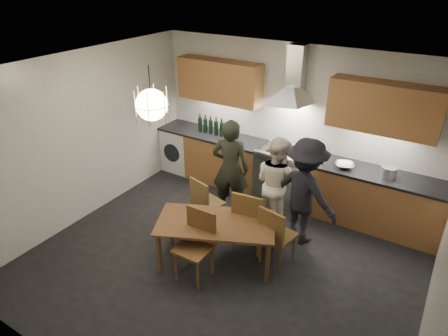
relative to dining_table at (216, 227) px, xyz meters
The scene contains 17 objects.
ground 0.59m from the dining_table, 40.08° to the left, with size 5.00×5.00×0.00m, color black.
room_shell 1.14m from the dining_table, 40.08° to the left, with size 5.02×4.52×2.61m.
counter_run 2.02m from the dining_table, 87.05° to the left, with size 5.00×0.62×0.90m.
range_stove 2.02m from the dining_table, 87.72° to the left, with size 0.90×0.60×0.92m.
wall_fixtures 2.50m from the dining_table, 87.85° to the left, with size 4.30×0.54×1.10m.
pendant_lamp 1.78m from the dining_table, behind, with size 0.43×0.43×0.70m.
dining_table is the anchor object (origin of this frame).
chair_back_left 0.81m from the dining_table, 135.42° to the left, with size 0.48×0.48×0.86m.
chair_back_mid 0.52m from the dining_table, 60.74° to the left, with size 0.48×0.48×0.96m.
chair_back_right 0.78m from the dining_table, 27.78° to the left, with size 0.47×0.47×0.90m.
chair_front 0.33m from the dining_table, 103.69° to the right, with size 0.43×0.43×0.94m.
person_left 1.27m from the dining_table, 112.09° to the left, with size 0.59×0.39×1.62m, color black.
person_mid 1.27m from the dining_table, 76.39° to the left, with size 0.72×0.56×1.48m, color #F0E5CE.
person_right 1.36m from the dining_table, 54.12° to the left, with size 1.04×0.60×1.61m, color black.
mixing_bowl 2.26m from the dining_table, 61.00° to the left, with size 0.28×0.28×0.07m, color silver.
stock_pot 2.64m from the dining_table, 49.09° to the left, with size 0.23×0.23×0.16m, color silver.
wine_bottles 2.52m from the dining_table, 124.87° to the left, with size 0.55×0.08×0.33m.
Camera 1 is at (2.29, -3.70, 3.67)m, focal length 32.00 mm.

